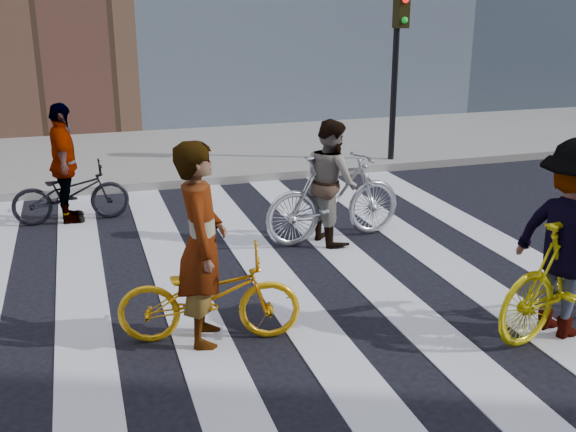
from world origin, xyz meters
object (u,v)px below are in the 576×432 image
traffic_signal (398,50)px  bike_silver_mid (334,198)px  rider_left (202,245)px  rider_rear (64,164)px  bike_dark_rear (71,193)px  bike_yellow_right (571,275)px  bike_yellow_left (209,296)px  rider_right (571,239)px  rider_mid (331,181)px

traffic_signal → bike_silver_mid: 4.83m
traffic_signal → rider_left: size_ratio=1.68×
traffic_signal → rider_rear: bearing=-164.6°
bike_dark_rear → bike_yellow_right: bearing=-140.0°
bike_yellow_left → rider_right: 3.52m
rider_left → rider_mid: 3.18m
bike_silver_mid → rider_right: (1.18, -3.20, 0.36)m
rider_rear → traffic_signal: bearing=-76.6°
bike_dark_rear → rider_right: size_ratio=0.86×
bike_yellow_right → bike_dark_rear: 6.95m
rider_right → rider_rear: (-4.65, 5.16, -0.09)m
bike_silver_mid → bike_dark_rear: 3.95m
bike_dark_rear → rider_rear: size_ratio=0.94×
bike_yellow_right → rider_rear: bearing=27.8°
bike_silver_mid → bike_yellow_right: size_ratio=1.02×
bike_dark_rear → rider_mid: 3.92m
traffic_signal → bike_silver_mid: bearing=-126.3°
bike_dark_rear → rider_right: rider_right is taller
traffic_signal → bike_silver_mid: (-2.68, -3.65, -1.67)m
rider_rear → rider_mid: bearing=-121.8°
bike_yellow_right → rider_mid: rider_mid is taller
traffic_signal → rider_mid: bearing=-126.8°
traffic_signal → rider_mid: traffic_signal is taller
rider_left → rider_mid: rider_left is taller
rider_mid → traffic_signal: bearing=-44.0°
rider_mid → rider_right: 3.43m
bike_yellow_left → rider_mid: bearing=-30.3°
rider_mid → rider_rear: (-3.42, 1.96, 0.05)m
traffic_signal → rider_right: size_ratio=1.70×
bike_yellow_right → bike_dark_rear: size_ratio=1.19×
rider_left → rider_mid: (2.19, 2.30, -0.15)m
traffic_signal → rider_rear: traffic_signal is taller
bike_silver_mid → rider_rear: size_ratio=1.14×
rider_right → traffic_signal: bearing=-26.8°
bike_yellow_left → rider_left: (-0.05, 0.00, 0.53)m
bike_silver_mid → rider_left: (-2.24, -2.30, 0.38)m
bike_silver_mid → rider_rear: (-3.47, 1.96, 0.28)m
bike_yellow_left → rider_rear: size_ratio=0.98×
bike_yellow_right → bike_silver_mid: bearing=6.5°
rider_left → bike_yellow_left: bearing=-77.4°
bike_yellow_right → rider_rear: rider_rear is taller
rider_left → bike_dark_rear: bearing=28.1°
bike_silver_mid → bike_yellow_right: 3.43m
traffic_signal → rider_left: (-4.92, -5.95, -1.29)m
bike_dark_rear → traffic_signal: bearing=-76.5°
bike_silver_mid → traffic_signal: bearing=-43.5°
bike_yellow_left → rider_right: (3.37, -0.90, 0.52)m
bike_yellow_right → bike_yellow_left: bearing=60.7°
traffic_signal → bike_yellow_left: size_ratio=1.90×
bike_yellow_left → bike_silver_mid: size_ratio=0.86×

